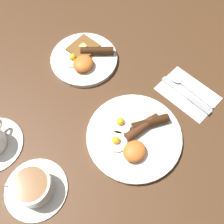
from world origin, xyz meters
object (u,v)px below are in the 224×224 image
(teacup_near, at_px, (33,187))
(spoon, at_px, (180,81))
(breakfast_plate_near, at_px, (134,136))
(knife, at_px, (189,97))
(breakfast_plate_far, at_px, (84,58))

(teacup_near, bearing_deg, spoon, -6.19)
(breakfast_plate_near, bearing_deg, knife, -7.79)
(breakfast_plate_far, bearing_deg, spoon, -61.42)
(breakfast_plate_near, relative_size, spoon, 1.57)
(teacup_near, bearing_deg, breakfast_plate_far, 30.89)
(breakfast_plate_near, height_order, knife, breakfast_plate_near)
(breakfast_plate_near, height_order, teacup_near, teacup_near)
(breakfast_plate_far, bearing_deg, knife, -69.16)
(teacup_near, height_order, knife, teacup_near)
(breakfast_plate_near, xyz_separation_m, spoon, (0.24, 0.02, -0.00))
(breakfast_plate_far, distance_m, knife, 0.36)
(breakfast_plate_far, relative_size, knife, 1.22)
(teacup_near, relative_size, knife, 0.90)
(breakfast_plate_near, relative_size, knife, 1.49)
(teacup_near, height_order, spoon, teacup_near)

